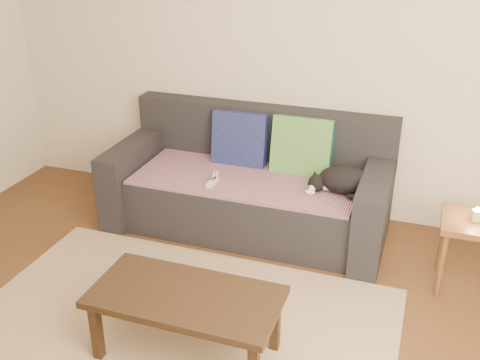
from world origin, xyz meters
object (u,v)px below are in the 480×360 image
object	(u,v)px
wii_remote_a	(215,177)
side_table	(473,232)
coffee_table	(186,302)
cat	(342,180)
wii_remote_b	(212,183)
sofa	(250,188)

from	to	relation	value
wii_remote_a	side_table	distance (m)	1.81
coffee_table	wii_remote_a	bearing A→B (deg)	104.98
cat	wii_remote_b	size ratio (longest dim) A/B	3.16
wii_remote_b	coffee_table	xyz separation A→B (m)	(0.34, -1.22, -0.10)
side_table	wii_remote_a	bearing A→B (deg)	175.23
side_table	sofa	bearing A→B (deg)	167.86
wii_remote_b	cat	bearing A→B (deg)	-75.30
cat	wii_remote_b	distance (m)	0.93
cat	wii_remote_b	xyz separation A→B (m)	(-0.91, -0.19, -0.08)
sofa	wii_remote_a	xyz separation A→B (m)	(-0.21, -0.19, 0.15)
sofa	side_table	xyz separation A→B (m)	(1.59, -0.34, 0.10)
coffee_table	side_table	bearing A→B (deg)	38.94
sofa	side_table	bearing A→B (deg)	-12.14
cat	sofa	bearing A→B (deg)	-170.32
sofa	coffee_table	distance (m)	1.52
wii_remote_a	side_table	world-z (taller)	side_table
wii_remote_a	coffee_table	bearing A→B (deg)	-178.77
wii_remote_a	wii_remote_b	distance (m)	0.10
wii_remote_b	coffee_table	distance (m)	1.27
coffee_table	wii_remote_b	bearing A→B (deg)	105.40
side_table	coffee_table	distance (m)	1.86
wii_remote_b	side_table	distance (m)	1.78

